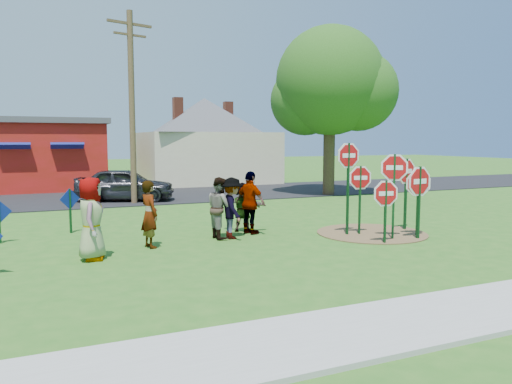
# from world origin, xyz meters

# --- Properties ---
(ground) EXTENTS (120.00, 120.00, 0.00)m
(ground) POSITION_xyz_m (0.00, 0.00, 0.00)
(ground) COLOR #275F1B
(ground) RESTS_ON ground
(sidewalk) EXTENTS (22.00, 1.80, 0.08)m
(sidewalk) POSITION_xyz_m (0.00, -7.20, 0.04)
(sidewalk) COLOR #9E9E99
(sidewalk) RESTS_ON ground
(road) EXTENTS (120.00, 7.50, 0.04)m
(road) POSITION_xyz_m (0.00, 11.50, 0.02)
(road) COLOR black
(road) RESTS_ON ground
(dirt_patch) EXTENTS (3.20, 3.20, 0.03)m
(dirt_patch) POSITION_xyz_m (4.50, -1.00, 0.01)
(dirt_patch) COLOR brown
(dirt_patch) RESTS_ON ground
(red_building) EXTENTS (9.40, 7.69, 3.90)m
(red_building) POSITION_xyz_m (-5.50, 17.99, 1.97)
(red_building) COLOR maroon
(red_building) RESTS_ON ground
(cream_house) EXTENTS (9.40, 9.40, 6.50)m
(cream_house) POSITION_xyz_m (5.50, 18.00, 2.92)
(cream_house) COLOR beige
(cream_house) RESTS_ON ground
(stop_sign_a) EXTENTS (0.94, 0.18, 1.82)m
(stop_sign_a) POSITION_xyz_m (3.93, -2.32, 1.22)
(stop_sign_a) COLOR #103C1B
(stop_sign_a) RESTS_ON ground
(stop_sign_b) EXTENTS (0.99, 0.07, 2.80)m
(stop_sign_b) POSITION_xyz_m (3.70, -0.92, 2.04)
(stop_sign_b) COLOR #103C1B
(stop_sign_b) RESTS_ON ground
(stop_sign_c) EXTENTS (0.89, 0.51, 2.50)m
(stop_sign_c) POSITION_xyz_m (4.50, -1.95, 1.75)
(stop_sign_c) COLOR #103C1B
(stop_sign_c) RESTS_ON ground
(stop_sign_d) EXTENTS (1.04, 0.23, 2.33)m
(stop_sign_d) POSITION_xyz_m (5.79, -0.92, 1.65)
(stop_sign_d) COLOR #103C1B
(stop_sign_d) RESTS_ON ground
(stop_sign_e) EXTENTS (1.12, 0.15, 2.18)m
(stop_sign_e) POSITION_xyz_m (5.16, -2.20, 1.46)
(stop_sign_e) COLOR #103C1B
(stop_sign_e) RESTS_ON ground
(stop_sign_f) EXTENTS (0.93, 0.35, 2.01)m
(stop_sign_f) POSITION_xyz_m (5.45, -1.84, 1.39)
(stop_sign_f) COLOR #103C1B
(stop_sign_f) RESTS_ON ground
(stop_sign_g) EXTENTS (0.92, 0.18, 2.13)m
(stop_sign_g) POSITION_xyz_m (4.06, -1.00, 1.47)
(stop_sign_g) COLOR #103C1B
(stop_sign_g) RESTS_ON ground
(blue_diamond_d) EXTENTS (0.58, 0.29, 1.33)m
(blue_diamond_d) POSITION_xyz_m (-3.61, 2.65, 0.83)
(blue_diamond_d) COLOR #103C1B
(blue_diamond_d) RESTS_ON ground
(person_a) EXTENTS (0.79, 1.04, 1.91)m
(person_a) POSITION_xyz_m (-3.36, -1.06, 0.95)
(person_a) COLOR #484B8E
(person_a) RESTS_ON ground
(person_b) EXTENTS (0.55, 0.71, 1.73)m
(person_b) POSITION_xyz_m (-1.87, -0.29, 0.86)
(person_b) COLOR #247E66
(person_b) RESTS_ON ground
(person_c) EXTENTS (0.69, 0.86, 1.72)m
(person_c) POSITION_xyz_m (0.19, 0.15, 0.86)
(person_c) COLOR brown
(person_c) RESTS_ON ground
(person_d) EXTENTS (0.72, 1.15, 1.71)m
(person_d) POSITION_xyz_m (0.48, -0.02, 0.86)
(person_d) COLOR #35353A
(person_d) RESTS_ON ground
(person_e) EXTENTS (0.85, 1.17, 1.85)m
(person_e) POSITION_xyz_m (1.20, 0.36, 0.92)
(person_e) COLOR #452E53
(person_e) RESTS_ON ground
(person_f) EXTENTS (1.38, 1.16, 1.49)m
(person_f) POSITION_xyz_m (1.16, 0.84, 0.74)
(person_f) COLOR #1E5936
(person_f) RESTS_ON ground
(suv) EXTENTS (4.64, 3.11, 1.47)m
(suv) POSITION_xyz_m (-0.89, 9.76, 0.77)
(suv) COLOR #2F2F33
(suv) RESTS_ON road
(utility_pole) EXTENTS (1.93, 0.66, 8.10)m
(utility_pole) POSITION_xyz_m (-0.67, 8.76, 4.26)
(utility_pole) COLOR #4C3823
(utility_pole) RESTS_ON ground
(leafy_tree) EXTENTS (5.82, 5.31, 8.27)m
(leafy_tree) POSITION_xyz_m (8.97, 8.34, 5.33)
(leafy_tree) COLOR #382819
(leafy_tree) RESTS_ON ground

